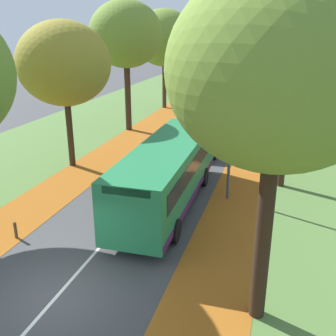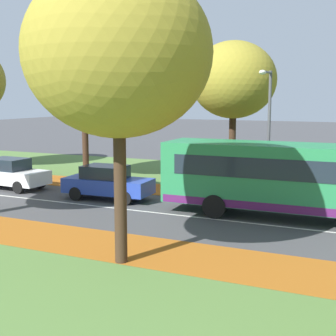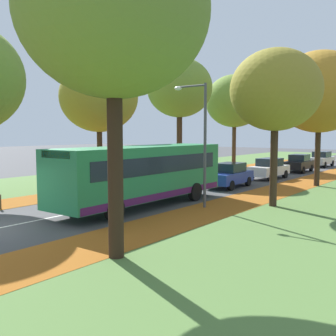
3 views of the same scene
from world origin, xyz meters
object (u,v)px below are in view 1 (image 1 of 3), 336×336
Objects in this scene: tree_left_near at (64,64)px; streetlamp_right at (224,124)px; tree_left_mid at (126,35)px; car_white_following at (223,121)px; tree_right_near at (292,77)px; bus at (168,171)px; car_blue_lead at (206,141)px; tree_right_far at (287,50)px; car_black_third_in_line at (234,105)px; bollard_third at (16,230)px; car_silver_fourth_in_line at (241,94)px; tree_right_mid at (284,52)px; tree_right_nearest at (279,71)px; tree_left_far at (164,38)px.

streetlamp_right is (9.47, -2.15, -2.28)m from tree_left_near.
tree_left_mid is 10.08m from car_white_following.
tree_left_near is 12.27m from tree_right_near.
car_blue_lead is (0.04, 8.64, -0.89)m from bus.
car_black_third_in_line is at bearing -168.44° from tree_right_far.
bollard_third is 14.28m from car_blue_lead.
streetlamp_right is at bearing -85.32° from car_silver_fourth_in_line.
tree_left_near is 1.00× the size of tree_right_far.
car_black_third_in_line is at bearing 116.34° from tree_right_mid.
tree_right_mid is (-0.60, 8.82, 0.66)m from tree_right_near.
tree_right_near is (0.38, 10.49, -1.32)m from tree_right_nearest.
tree_right_nearest is (11.87, -29.09, 0.10)m from tree_left_far.
tree_right_nearest reaches higher than car_blue_lead.
tree_left_mid is 2.33× the size of car_white_following.
tree_right_mid is at bearing 78.97° from streetlamp_right.
tree_right_far is at bearing 78.49° from bus.
tree_left_mid is 14.24× the size of bollard_third.
car_black_third_in_line reaches higher than bollard_third.
streetlamp_right is 3.43m from bus.
car_black_third_in_line is (-4.55, 28.06, -6.20)m from tree_right_nearest.
tree_right_far is at bearing 57.86° from tree_left_near.
tree_left_near reaches higher than tree_right_near.
tree_right_far is at bearing 89.24° from tree_right_mid.
tree_left_near is 12.01× the size of bollard_third.
car_blue_lead is at bearing 69.64° from bollard_third.
tree_right_mid is 1.09× the size of tree_right_far.
bus is (-4.58, -22.50, -4.23)m from tree_right_far.
bus is at bearing 125.84° from tree_right_nearest.
streetlamp_right reaches higher than bus.
bus reaches higher than car_white_following.
tree_right_far reaches higher than car_white_following.
car_white_following is (0.17, 14.75, -0.89)m from bus.
tree_left_far is at bearing 117.37° from car_blue_lead.
tree_right_near is at bearing -35.86° from tree_left_mid.
bus reaches higher than car_silver_fourth_in_line.
bus is (-4.67, 6.47, -5.31)m from tree_right_nearest.
car_blue_lead is at bearing -136.41° from tree_right_mid.
car_blue_lead is (4.97, 13.38, 0.46)m from bollard_third.
car_silver_fourth_in_line is (-4.62, 35.05, -6.20)m from tree_right_nearest.
tree_right_mid is (-0.22, 19.32, -0.67)m from tree_right_nearest.
tree_left_near is 18.91m from tree_left_far.
tree_left_mid is 1.03× the size of tree_left_far.
tree_left_near is 1.96× the size of car_black_third_in_line.
tree_left_far is 23.28m from streetlamp_right.
tree_right_far is 10.29m from car_white_following.
tree_left_mid reaches higher than tree_right_near.
tree_left_far is at bearing 89.80° from tree_left_mid.
tree_right_near is 8.38m from car_blue_lead.
streetlamp_right is (-2.20, -11.26, -2.61)m from tree_right_mid.
tree_right_far is (11.79, 18.77, -0.09)m from tree_left_near.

